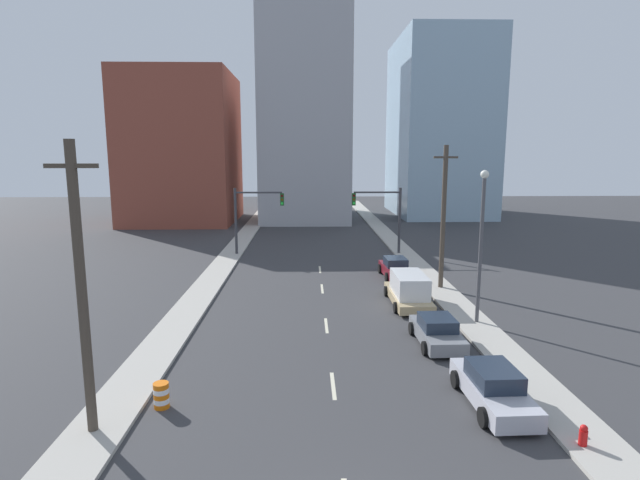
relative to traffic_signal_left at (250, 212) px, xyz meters
name	(u,v)px	position (x,y,z in m)	size (l,w,h in m)	color
sidewalk_left	(243,239)	(-1.83, 8.63, -3.93)	(2.07, 88.12, 0.15)	#ADA89E
sidewalk_right	(390,238)	(14.24, 8.63, -3.93)	(2.07, 88.12, 0.15)	#ADA89E
lane_stripe_at_9m	(333,386)	(6.21, -26.43, -4.00)	(0.16, 2.40, 0.01)	beige
lane_stripe_at_16m	(326,325)	(6.21, -19.31, -4.00)	(0.16, 2.40, 0.01)	beige
lane_stripe_at_24m	(322,289)	(6.21, -11.82, -4.00)	(0.16, 2.40, 0.01)	beige
lane_stripe_at_29m	(320,269)	(6.21, -5.99, -4.00)	(0.16, 2.40, 0.01)	beige
building_brick_left	(182,149)	(-11.70, 24.10, 5.89)	(14.00, 16.00, 19.78)	brown
building_office_center	(305,117)	(4.93, 28.10, 10.45)	(12.00, 20.00, 28.90)	#A8A8AD
building_glass_right	(439,128)	(25.31, 32.10, 9.11)	(13.00, 20.00, 26.22)	#99B7CC
traffic_signal_left	(250,212)	(0.00, 0.00, 0.00)	(4.52, 0.35, 6.15)	#38383D
traffic_signal_right	(386,211)	(12.37, 0.00, 0.00)	(4.52, 0.35, 6.15)	#38383D
utility_pole_left_near	(82,290)	(-1.92, -29.70, 0.92)	(1.60, 0.32, 9.59)	#473D33
utility_pole_right_mid	(443,217)	(14.33, -12.12, 1.00)	(1.60, 0.32, 9.75)	#473D33
traffic_barrel	(161,395)	(-0.15, -28.01, -3.53)	(0.56, 0.56, 0.95)	orange
street_lamp	(481,237)	(14.41, -19.30, 0.83)	(0.44, 0.44, 8.33)	#4C4C51
fire_hydrant	(583,437)	(13.79, -31.01, -3.59)	(0.26, 0.26, 0.84)	red
sedan_silver	(493,388)	(11.99, -28.14, -3.32)	(2.13, 4.74, 1.49)	#B2B2BC
sedan_gray	(437,332)	(11.49, -22.10, -3.37)	(2.14, 4.30, 1.37)	slate
box_truck_tan	(409,290)	(11.41, -15.64, -3.06)	(2.38, 5.73, 1.97)	tan
sedan_maroon	(395,268)	(11.81, -8.70, -3.31)	(2.16, 4.49, 1.50)	maroon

